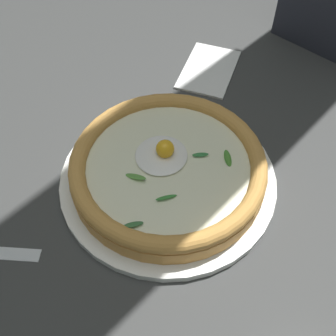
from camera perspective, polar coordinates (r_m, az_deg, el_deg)
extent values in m
cube|color=#383938|center=(0.60, -1.12, -7.29)|extent=(2.40, 2.40, 0.03)
cylinder|color=white|center=(0.62, 0.00, -1.49)|extent=(0.32, 0.32, 0.01)
cylinder|color=#D59347|center=(0.60, 0.00, -0.45)|extent=(0.28, 0.28, 0.02)
torus|color=#CF9145|center=(0.59, 0.00, 0.63)|extent=(0.28, 0.28, 0.02)
cylinder|color=#F0EFC9|center=(0.59, 0.00, 0.39)|extent=(0.24, 0.24, 0.00)
ellipsoid|color=white|center=(0.60, -0.92, 1.77)|extent=(0.08, 0.07, 0.01)
sphere|color=yellow|center=(0.59, -0.40, 2.63)|extent=(0.03, 0.03, 0.03)
ellipsoid|color=#3D7B27|center=(0.60, 8.15, 1.33)|extent=(0.02, 0.03, 0.01)
ellipsoid|color=#599A40|center=(0.57, -4.77, -1.39)|extent=(0.02, 0.03, 0.01)
ellipsoid|color=#30793D|center=(0.60, 4.43, 1.83)|extent=(0.02, 0.02, 0.00)
ellipsoid|color=#348133|center=(0.55, -0.23, -4.03)|extent=(0.03, 0.02, 0.01)
ellipsoid|color=#366B39|center=(0.53, -4.79, -7.70)|extent=(0.03, 0.02, 0.01)
cube|color=white|center=(0.80, 5.59, 13.35)|extent=(0.17, 0.15, 0.01)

